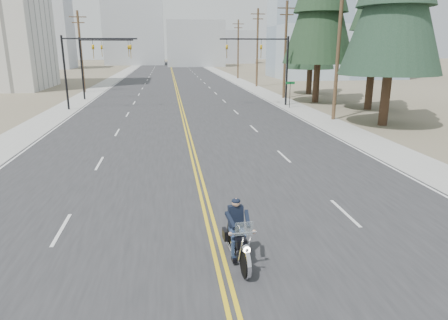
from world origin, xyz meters
TOP-DOWN VIEW (x-y plane):
  - ground_plane at (0.00, 0.00)m, footprint 400.00×400.00m
  - road at (0.00, 70.00)m, footprint 20.00×200.00m
  - sidewalk_left at (-11.50, 70.00)m, footprint 3.00×200.00m
  - sidewalk_right at (11.50, 70.00)m, footprint 3.00×200.00m
  - traffic_mast_left at (-8.98, 32.00)m, footprint 7.10×0.26m
  - traffic_mast_right at (8.98, 32.00)m, footprint 7.10×0.26m
  - traffic_mast_far at (-9.31, 40.00)m, footprint 6.10×0.26m
  - street_sign at (10.80, 30.00)m, footprint 0.90×0.06m
  - utility_pole_b at (12.50, 23.00)m, footprint 2.20×0.30m
  - utility_pole_c at (12.50, 38.00)m, footprint 2.20×0.30m
  - utility_pole_d at (12.50, 53.00)m, footprint 2.20×0.30m
  - utility_pole_e at (12.50, 70.00)m, footprint 2.20×0.30m
  - utility_pole_left at (-12.50, 48.00)m, footprint 2.20×0.30m
  - glass_building at (32.00, 70.00)m, footprint 24.00×16.00m
  - haze_bldg_a at (-35.00, 115.00)m, footprint 14.00×12.00m
  - haze_bldg_b at (8.00, 125.00)m, footprint 18.00×14.00m
  - haze_bldg_c at (40.00, 110.00)m, footprint 16.00×12.00m
  - haze_bldg_d at (-12.00, 140.00)m, footprint 20.00×15.00m
  - haze_bldg_e at (25.00, 150.00)m, footprint 14.00×14.00m
  - haze_bldg_f at (-50.00, 130.00)m, footprint 12.00×12.00m
  - motorcyclist at (0.51, 1.19)m, footprint 1.14×2.37m
  - conifer_mid at (18.18, 28.04)m, footprint 6.27×6.27m
  - conifer_far at (17.09, 42.04)m, footprint 6.05×6.05m

SIDE VIEW (x-z plane):
  - ground_plane at x=0.00m, z-range 0.00..0.00m
  - road at x=0.00m, z-range 0.00..0.01m
  - sidewalk_left at x=-11.50m, z-range 0.00..0.01m
  - sidewalk_right at x=11.50m, z-range 0.00..0.01m
  - motorcyclist at x=0.51m, z-range 0.00..1.80m
  - street_sign at x=10.80m, z-range 0.49..3.12m
  - traffic_mast_far at x=-9.31m, z-range 1.37..8.37m
  - traffic_mast_left at x=-8.98m, z-range 1.44..8.44m
  - traffic_mast_right at x=8.98m, z-range 1.44..8.44m
  - utility_pole_left at x=-12.50m, z-range 0.23..10.73m
  - utility_pole_c at x=12.50m, z-range 0.23..11.23m
  - utility_pole_e at x=12.50m, z-range 0.23..11.23m
  - utility_pole_b at x=12.50m, z-range 0.23..11.73m
  - utility_pole_d at x=12.50m, z-range 0.23..11.73m
  - haze_bldg_e at x=25.00m, z-range 0.00..12.00m
  - haze_bldg_b at x=8.00m, z-range 0.00..14.00m
  - haze_bldg_f at x=-50.00m, z-range 0.00..16.00m
  - haze_bldg_c at x=40.00m, z-range 0.00..18.00m
  - conifer_far at x=17.09m, z-range 1.19..17.39m
  - conifer_mid at x=18.18m, z-range 1.24..17.96m
  - glass_building at x=32.00m, z-range 0.00..20.00m
  - haze_bldg_a at x=-35.00m, z-range 0.00..22.00m
  - haze_bldg_d at x=-12.00m, z-range 0.00..26.00m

